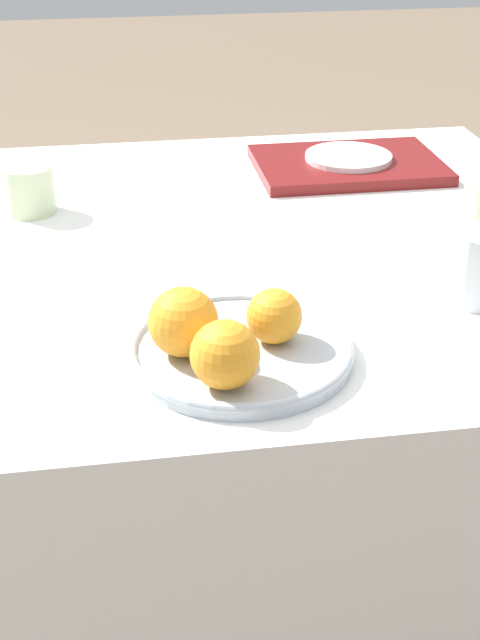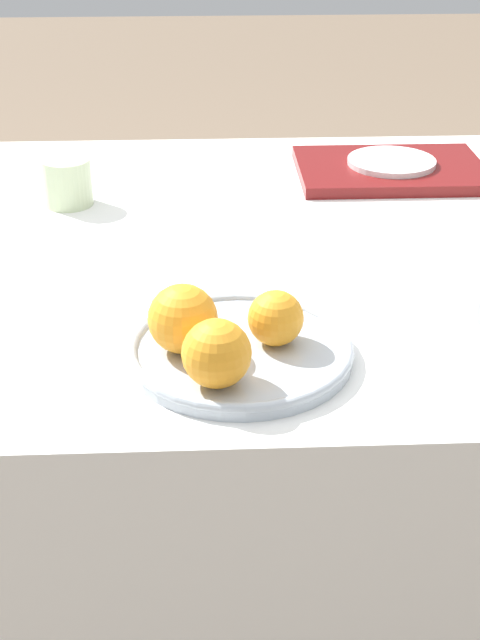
# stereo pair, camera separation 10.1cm
# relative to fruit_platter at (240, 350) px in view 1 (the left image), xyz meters

# --- Properties ---
(ground_plane) EXTENTS (12.00, 12.00, 0.00)m
(ground_plane) POSITION_rel_fruit_platter_xyz_m (-0.06, 0.34, -0.71)
(ground_plane) COLOR #7A6651
(table) EXTENTS (1.34, 1.02, 0.70)m
(table) POSITION_rel_fruit_platter_xyz_m (-0.06, 0.34, -0.36)
(table) COLOR white
(table) RESTS_ON ground_plane
(fruit_platter) EXTENTS (0.26, 0.26, 0.02)m
(fruit_platter) POSITION_rel_fruit_platter_xyz_m (0.00, 0.00, 0.00)
(fruit_platter) COLOR #B2BCC6
(fruit_platter) RESTS_ON table
(orange_0) EXTENTS (0.06, 0.06, 0.06)m
(orange_0) POSITION_rel_fruit_platter_xyz_m (0.04, 0.01, 0.04)
(orange_0) COLOR orange
(orange_0) RESTS_ON fruit_platter
(orange_1) EXTENTS (0.08, 0.08, 0.08)m
(orange_1) POSITION_rel_fruit_platter_xyz_m (-0.07, -0.00, 0.04)
(orange_1) COLOR orange
(orange_1) RESTS_ON fruit_platter
(orange_2) EXTENTS (0.08, 0.08, 0.08)m
(orange_2) POSITION_rel_fruit_platter_xyz_m (-0.03, -0.08, 0.04)
(orange_2) COLOR orange
(orange_2) RESTS_ON fruit_platter
(water_glass) EXTENTS (0.07, 0.07, 0.10)m
(water_glass) POSITION_rel_fruit_platter_xyz_m (0.32, 0.09, 0.04)
(water_glass) COLOR silver
(water_glass) RESTS_ON table
(serving_tray) EXTENTS (0.33, 0.23, 0.02)m
(serving_tray) POSITION_rel_fruit_platter_xyz_m (0.30, 0.62, -0.00)
(serving_tray) COLOR maroon
(serving_tray) RESTS_ON table
(side_plate) EXTENTS (0.16, 0.16, 0.01)m
(side_plate) POSITION_rel_fruit_platter_xyz_m (0.30, 0.62, 0.01)
(side_plate) COLOR white
(side_plate) RESTS_ON serving_tray
(cup_2) EXTENTS (0.08, 0.08, 0.08)m
(cup_2) POSITION_rel_fruit_platter_xyz_m (-0.26, 0.50, 0.03)
(cup_2) COLOR beige
(cup_2) RESTS_ON table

